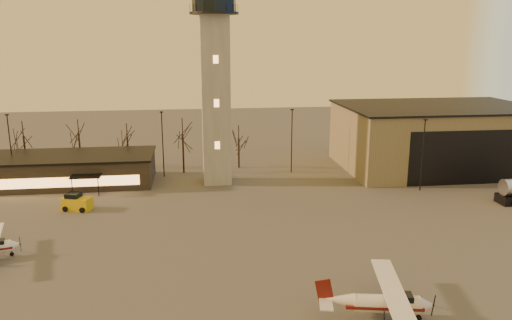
{
  "coord_description": "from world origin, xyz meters",
  "views": [
    {
      "loc": [
        -3.47,
        -41.51,
        20.77
      ],
      "look_at": [
        3.61,
        13.0,
        7.35
      ],
      "focal_mm": 35.0,
      "sensor_mm": 36.0,
      "label": 1
    }
  ],
  "objects_px": {
    "control_tower": "(215,71)",
    "service_cart": "(77,203)",
    "terminal": "(66,169)",
    "hangar": "(436,137)",
    "cessna_front": "(388,307)"
  },
  "relations": [
    {
      "from": "terminal",
      "to": "cessna_front",
      "type": "xyz_separation_m",
      "value": [
        32.77,
        -41.17,
        -1.04
      ]
    },
    {
      "from": "control_tower",
      "to": "service_cart",
      "type": "relative_size",
      "value": 8.59
    },
    {
      "from": "control_tower",
      "to": "hangar",
      "type": "height_order",
      "value": "control_tower"
    },
    {
      "from": "hangar",
      "to": "service_cart",
      "type": "height_order",
      "value": "hangar"
    },
    {
      "from": "hangar",
      "to": "terminal",
      "type": "bearing_deg",
      "value": -178.03
    },
    {
      "from": "hangar",
      "to": "service_cart",
      "type": "distance_m",
      "value": 56.0
    },
    {
      "from": "hangar",
      "to": "cessna_front",
      "type": "xyz_separation_m",
      "value": [
        -25.22,
        -43.17,
        -4.04
      ]
    },
    {
      "from": "control_tower",
      "to": "cessna_front",
      "type": "distance_m",
      "value": 43.4
    },
    {
      "from": "control_tower",
      "to": "service_cart",
      "type": "bearing_deg",
      "value": -150.44
    },
    {
      "from": "control_tower",
      "to": "service_cart",
      "type": "xyz_separation_m",
      "value": [
        -18.0,
        -10.21,
        -15.5
      ]
    },
    {
      "from": "control_tower",
      "to": "service_cart",
      "type": "height_order",
      "value": "control_tower"
    },
    {
      "from": "terminal",
      "to": "hangar",
      "type": "bearing_deg",
      "value": 1.97
    },
    {
      "from": "terminal",
      "to": "service_cart",
      "type": "xyz_separation_m",
      "value": [
        4.0,
        -12.19,
        -1.34
      ]
    },
    {
      "from": "terminal",
      "to": "service_cart",
      "type": "bearing_deg",
      "value": -71.85
    },
    {
      "from": "terminal",
      "to": "service_cart",
      "type": "relative_size",
      "value": 6.7
    }
  ]
}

